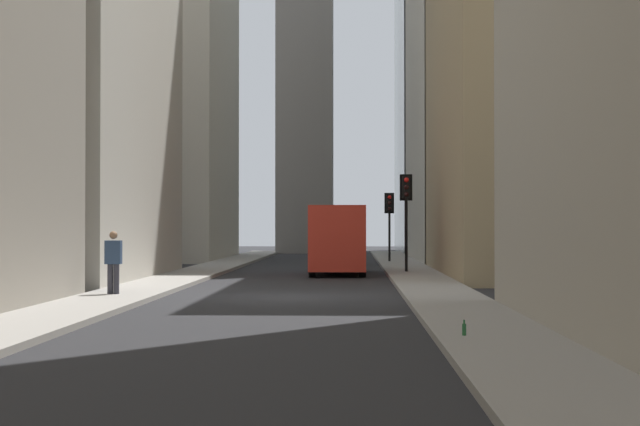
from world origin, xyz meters
name	(u,v)px	position (x,y,z in m)	size (l,w,h in m)	color
ground_plane	(283,297)	(0.00, 0.00, 0.00)	(135.00, 135.00, 0.00)	#262628
sidewalk_right	(127,294)	(0.00, 4.50, 0.07)	(90.00, 2.20, 0.14)	gray
sidewalk_left	(441,295)	(0.00, -4.50, 0.07)	(90.00, 2.20, 0.14)	gray
building_left_midfar	(562,22)	(11.91, -10.59, 10.40)	(16.11, 10.50, 20.77)	#9E8966
building_left_far	(499,88)	(28.69, -10.60, 10.14)	(18.49, 10.00, 20.28)	beige
building_right_far	(144,42)	(29.70, 10.60, 13.14)	(13.31, 10.00, 26.28)	beige
church_spire	(305,6)	(44.13, 1.52, 18.67)	(4.60, 4.60, 35.72)	gray
delivery_truck	(338,240)	(12.65, -1.40, 1.46)	(6.46, 2.25, 2.84)	red
hatchback_grey	(341,252)	(22.81, -1.40, 0.66)	(4.30, 1.78, 1.42)	slate
traffic_light_midblock	(406,200)	(12.36, -4.24, 3.12)	(0.43, 0.52, 4.05)	black
traffic_light_far_junction	(389,211)	(23.84, -4.00, 2.83)	(0.43, 0.52, 3.67)	black
pedestrian	(113,260)	(-0.98, 4.66, 1.09)	(0.26, 0.44, 1.74)	#33333D
discarded_bottle	(464,329)	(-10.68, -3.90, 0.25)	(0.07, 0.07, 0.27)	#236033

